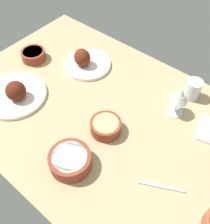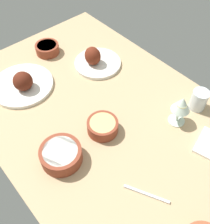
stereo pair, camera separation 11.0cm
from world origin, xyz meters
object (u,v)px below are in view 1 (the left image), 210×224
bowl_sauce (33,55)px  fork_loose (161,186)px  plate_center_main (85,62)px  bowl_pasta (106,126)px  wine_glass (180,96)px  water_tumbler (193,89)px  bowl_cream (70,160)px  plate_near_viewer (15,94)px

bowl_sauce → fork_loose: 88.93cm
plate_center_main → bowl_pasta: bearing=143.9°
wine_glass → plate_center_main: bearing=2.8°
bowl_pasta → water_tumbler: bearing=-114.2°
bowl_cream → fork_loose: size_ratio=0.96×
bowl_pasta → water_tumbler: 42.77cm
plate_center_main → bowl_pasta: 40.51cm
fork_loose → bowl_cream: bearing=-2.6°
bowl_pasta → bowl_sauce: size_ratio=1.03×
plate_near_viewer → wine_glass: (-59.37, -38.03, 7.48)cm
plate_center_main → plate_near_viewer: 36.93cm
plate_near_viewer → water_tumbler: plate_near_viewer is taller
wine_glass → fork_loose: size_ratio=0.86×
water_tumbler → fork_loose: 47.23cm
plate_near_viewer → bowl_cream: 43.39cm
bowl_cream → fork_loose: (-30.27, -13.76, -2.90)cm
plate_center_main → bowl_cream: bearing=126.6°
plate_center_main → bowl_sauce: plate_center_main is taller
plate_center_main → bowl_sauce: size_ratio=1.91×
bowl_pasta → bowl_sauce: bearing=-11.1°
bowl_sauce → wine_glass: size_ratio=0.87×
water_tumbler → wine_glass: bearing=86.3°
bowl_pasta → bowl_sauce: bowl_pasta is taller
plate_near_viewer → wine_glass: 70.90cm
bowl_pasta → fork_loose: 30.95cm
plate_near_viewer → bowl_sauce: (14.31, -22.95, 0.22)cm
plate_center_main → water_tumbler: plate_center_main is taller
plate_near_viewer → bowl_cream: plate_near_viewer is taller
water_tumbler → bowl_pasta: bearing=65.8°
bowl_sauce → water_tumbler: bearing=-159.6°
plate_center_main → fork_loose: 69.84cm
bowl_pasta → wine_glass: size_ratio=0.89×
bowl_sauce → wine_glass: bearing=-168.4°
plate_center_main → plate_near_viewer: size_ratio=0.81×
plate_near_viewer → wine_glass: wine_glass is taller
bowl_sauce → water_tumbler: 79.53cm
water_tumbler → bowl_sauce: bearing=20.4°
plate_center_main → wine_glass: 50.04cm
bowl_pasta → bowl_cream: (0.09, 20.11, 0.43)cm
plate_center_main → water_tumbler: bearing=-163.3°
plate_near_viewer → fork_loose: 73.06cm
bowl_pasta → bowl_cream: bearing=89.8°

